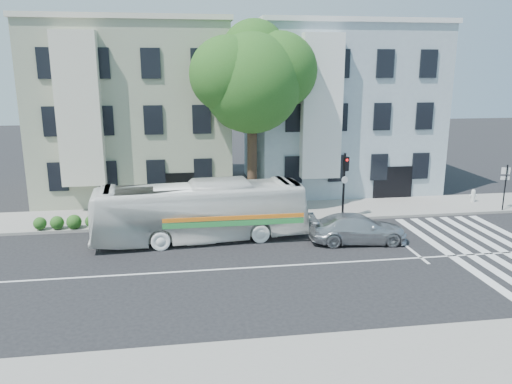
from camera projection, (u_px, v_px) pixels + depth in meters
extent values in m
plane|color=black|center=(280.00, 266.00, 21.58)|extent=(120.00, 120.00, 0.00)
cube|color=gray|center=(253.00, 213.00, 29.24)|extent=(80.00, 4.00, 0.15)
cube|color=gray|center=(336.00, 373.00, 13.88)|extent=(80.00, 4.00, 0.15)
cube|color=gray|center=(136.00, 111.00, 33.64)|extent=(12.00, 10.00, 11.00)
cube|color=#94A3B0|center=(336.00, 109.00, 35.66)|extent=(12.00, 10.00, 11.00)
cylinder|color=#2D2116|center=(252.00, 169.00, 29.11)|extent=(0.56, 0.56, 5.20)
sphere|color=#1F4516|center=(252.00, 83.00, 27.93)|extent=(5.60, 5.60, 5.60)
sphere|color=#1F4516|center=(279.00, 71.00, 28.38)|extent=(4.40, 4.40, 4.40)
sphere|color=#1F4516|center=(227.00, 74.00, 27.32)|extent=(4.20, 4.20, 4.20)
sphere|color=#1F4516|center=(254.00, 53.00, 28.72)|extent=(3.80, 3.80, 3.80)
sphere|color=#1F4516|center=(240.00, 101.00, 28.66)|extent=(3.40, 3.40, 3.40)
imported|color=white|center=(201.00, 211.00, 24.57)|extent=(3.26, 10.70, 2.94)
imported|color=silver|center=(358.00, 229.00, 24.41)|extent=(2.37, 4.94, 1.39)
cylinder|color=black|center=(344.00, 187.00, 27.61)|extent=(0.13, 0.13, 3.83)
cube|color=black|center=(346.00, 164.00, 27.04)|extent=(0.30, 0.26, 0.77)
sphere|color=red|center=(347.00, 160.00, 26.86)|extent=(0.15, 0.15, 0.15)
cylinder|color=white|center=(345.00, 180.00, 27.36)|extent=(0.39, 0.14, 0.40)
cylinder|color=silver|center=(473.00, 197.00, 31.34)|extent=(0.26, 0.26, 0.65)
sphere|color=silver|center=(474.00, 191.00, 31.26)|extent=(0.24, 0.24, 0.24)
cylinder|color=silver|center=(473.00, 195.00, 31.32)|extent=(0.45, 0.20, 0.15)
cylinder|color=black|center=(505.00, 188.00, 29.27)|extent=(0.08, 0.08, 2.73)
cube|color=white|center=(506.00, 171.00, 29.13)|extent=(0.48, 0.17, 0.38)
cube|color=white|center=(505.00, 178.00, 29.23)|extent=(0.48, 0.17, 0.20)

